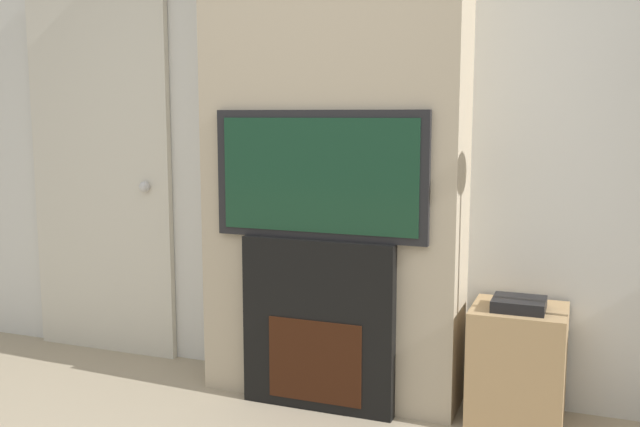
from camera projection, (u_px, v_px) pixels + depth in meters
name	position (u px, v px, depth m)	size (l,w,h in m)	color
wall_back	(347.00, 118.00, 3.53)	(6.00, 0.06, 2.70)	silver
chimney_breast	(333.00, 118.00, 3.35)	(1.24, 0.35, 2.70)	tan
fireplace	(320.00, 324.00, 3.32)	(0.73, 0.15, 0.80)	black
television	(320.00, 175.00, 3.22)	(1.01, 0.07, 0.59)	black
media_stand	(517.00, 364.00, 3.14)	(0.40, 0.37, 0.58)	tan
entry_door	(101.00, 177.00, 4.05)	(0.92, 0.09, 2.03)	beige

